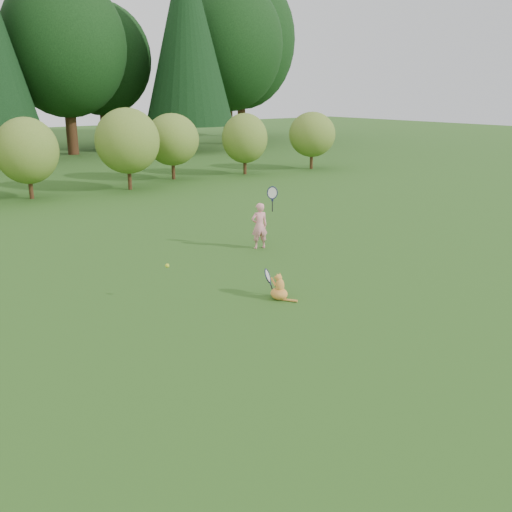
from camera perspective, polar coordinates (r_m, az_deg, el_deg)
ground at (r=9.50m, az=1.96°, el=-5.34°), size 100.00×100.00×0.00m
shrub_row at (r=20.72m, az=-21.60°, el=9.37°), size 28.00×3.00×2.80m
child at (r=12.96m, az=0.39°, el=3.15°), size 0.61×0.38×1.59m
cat at (r=9.89m, az=2.28°, el=-2.99°), size 0.35×0.68×0.63m
tennis_ball at (r=9.80m, az=-8.87°, el=-0.96°), size 0.07×0.07×0.07m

